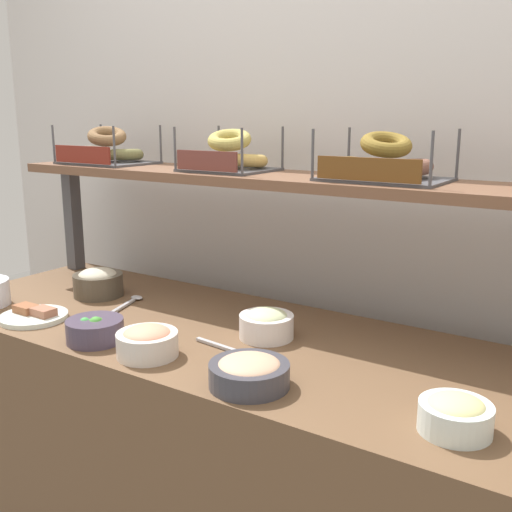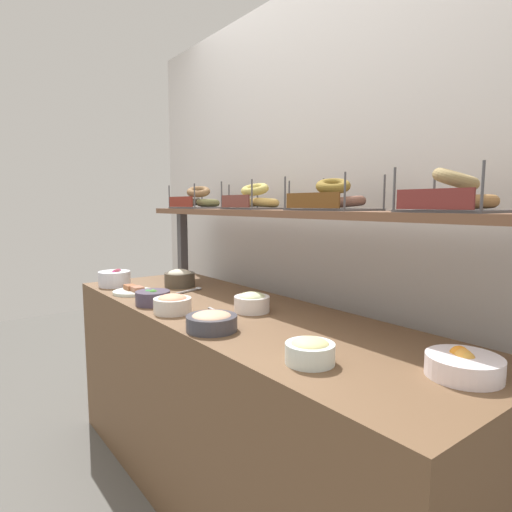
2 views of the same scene
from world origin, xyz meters
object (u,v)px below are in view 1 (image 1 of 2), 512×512
Objects in this scene: bowl_tuna_salad at (98,282)px; bagel_basket_sesame at (229,157)px; serving_spoon_near_plate at (131,301)px; bowl_veggie_mix at (95,330)px; bowl_scallion_spread at (266,323)px; bagel_basket_poppy at (107,151)px; serving_plate_white at (34,315)px; bowl_lox_spread at (147,341)px; bowl_egg_salad at (455,414)px; bowl_hummus at (249,372)px; bagel_basket_cinnamon_raisin at (384,164)px; serving_spoon_by_edge at (230,349)px.

bowl_tuna_salad is 0.63× the size of bagel_basket_sesame.
bowl_veggie_mix is at bearing -61.33° from serving_spoon_near_plate.
bagel_basket_poppy is (-0.84, 0.23, 0.43)m from bowl_scallion_spread.
bagel_basket_sesame reaches higher than serving_plate_white.
bagel_basket_poppy is (-0.30, 0.21, 0.47)m from serving_spoon_near_plate.
bowl_scallion_spread is at bearing -1.59° from bowl_tuna_salad.
bowl_lox_spread is at bearing -39.76° from serving_spoon_near_plate.
bowl_tuna_salad reaches higher than bowl_egg_salad.
bowl_scallion_spread is 0.31m from bowl_hummus.
bowl_lox_spread reaches higher than serving_spoon_near_plate.
bagel_basket_sesame is (0.40, 0.22, 0.43)m from bowl_tuna_salad.
bowl_lox_spread is at bearing -77.80° from bagel_basket_sesame.
bowl_tuna_salad is at bearing -166.95° from bagel_basket_cinnamon_raisin.
serving_plate_white is at bearing -127.21° from bagel_basket_sesame.
bowl_egg_salad is 1.15m from serving_spoon_near_plate.
bowl_lox_spread is at bearing -128.94° from bagel_basket_cinnamon_raisin.
serving_spoon_near_plate is (-0.67, 0.30, -0.03)m from bowl_hummus.
serving_spoon_by_edge is 0.68× the size of bagel_basket_sesame.
bowl_egg_salad is at bearing -12.28° from serving_spoon_near_plate.
serving_plate_white is at bearing 177.65° from bowl_lox_spread.
bowl_scallion_spread is 0.58m from bagel_basket_sesame.
bowl_scallion_spread is at bearing -15.01° from bagel_basket_poppy.
bowl_lox_spread is 0.94m from bagel_basket_poppy.
bowl_tuna_salad is 0.50× the size of bagel_basket_cinnamon_raisin.
bagel_basket_cinnamon_raisin reaches higher than bowl_veggie_mix.
bagel_basket_poppy is at bearing 132.43° from bowl_veggie_mix.
bowl_egg_salad is at bearing 1.41° from serving_plate_white.
bagel_basket_sesame reaches higher than bowl_lox_spread.
bowl_veggie_mix reaches higher than serving_plate_white.
bowl_tuna_salad is 0.92× the size of serving_spoon_by_edge.
bagel_basket_cinnamon_raisin is at bearing 55.71° from serving_spoon_by_edge.
serving_spoon_by_edge is (0.52, -0.16, 0.00)m from serving_spoon_near_plate.
bowl_veggie_mix is at bearing -157.91° from serving_spoon_by_edge.
serving_spoon_by_edge is at bearing 138.04° from bowl_hummus.
serving_plate_white is at bearing -159.01° from bowl_scallion_spread.
bowl_hummus is 0.69m from bagel_basket_cinnamon_raisin.
bagel_basket_sesame reaches higher than bowl_tuna_salad.
bowl_scallion_spread is 0.34m from bowl_lox_spread.
bowl_hummus is at bearing -0.51° from bowl_lox_spread.
serving_spoon_near_plate is at bearing 64.21° from serving_plate_white.
bowl_scallion_spread is 0.84× the size of serving_spoon_by_edge.
bowl_tuna_salad is 0.28m from serving_plate_white.
bowl_veggie_mix is 0.51m from bowl_hummus.
bagel_basket_sesame is 0.80× the size of bagel_basket_cinnamon_raisin.
bowl_lox_spread is at bearing 0.95° from bowl_veggie_mix.
bagel_basket_poppy is at bearing 152.50° from bowl_hummus.
bowl_egg_salad is 0.77m from bowl_lox_spread.
bagel_basket_cinnamon_raisin is at bearing 51.06° from bowl_lox_spread.
bowl_hummus is at bearing -173.17° from bowl_egg_salad.
serving_spoon_by_edge is at bearing -100.45° from bowl_scallion_spread.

